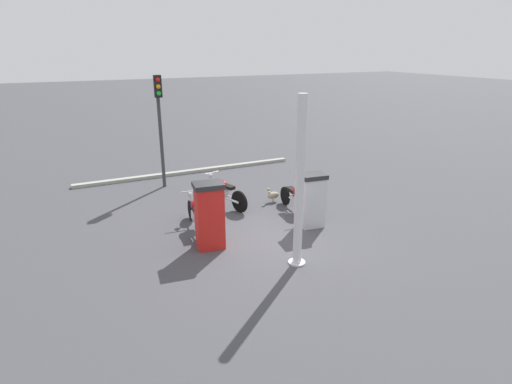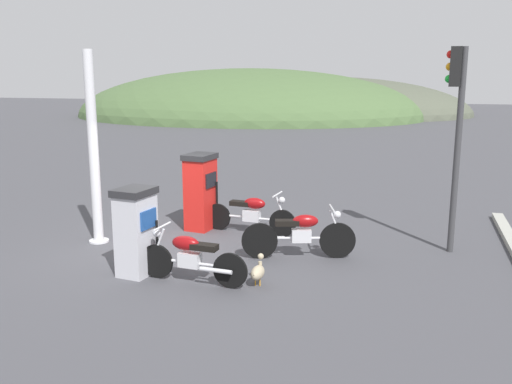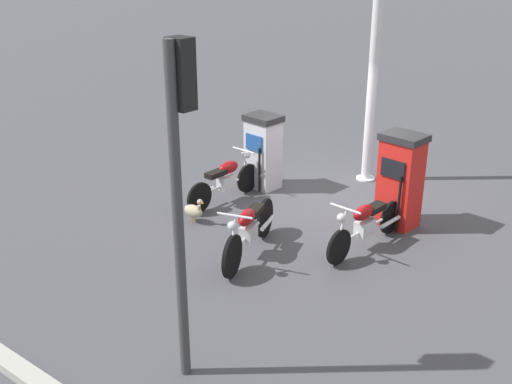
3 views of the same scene
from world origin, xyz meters
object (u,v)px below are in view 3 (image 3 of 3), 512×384
at_px(motorcycle_far_pump, 365,223).
at_px(motorcycle_near_pump, 226,179).
at_px(fuel_pump_near, 263,151).
at_px(motorcycle_extra, 249,229).
at_px(canopy_support_pole, 372,93).
at_px(roadside_traffic_light, 180,160).
at_px(fuel_pump_far, 400,180).
at_px(wandering_duck, 194,210).

bearing_deg(motorcycle_far_pump, motorcycle_near_pump, -92.48).
bearing_deg(fuel_pump_near, motorcycle_near_pump, -6.86).
distance_m(motorcycle_extra, canopy_support_pole, 4.42).
relative_size(motorcycle_near_pump, motorcycle_far_pump, 0.92).
xyz_separation_m(motorcycle_far_pump, motorcycle_extra, (1.36, -1.35, 0.02)).
relative_size(motorcycle_far_pump, motorcycle_extra, 1.01).
distance_m(roadside_traffic_light, canopy_support_pole, 7.04).
xyz_separation_m(fuel_pump_far, motorcycle_near_pump, (1.04, -3.11, -0.39)).
relative_size(fuel_pump_far, canopy_support_pole, 0.44).
height_order(motorcycle_near_pump, wandering_duck, motorcycle_near_pump).
height_order(fuel_pump_near, wandering_duck, fuel_pump_near).
relative_size(fuel_pump_near, fuel_pump_far, 0.90).
relative_size(fuel_pump_far, motorcycle_far_pump, 0.81).
height_order(motorcycle_far_pump, wandering_duck, motorcycle_far_pump).
bearing_deg(motorcycle_far_pump, roadside_traffic_light, -2.23).
xyz_separation_m(roadside_traffic_light, canopy_support_pole, (-6.87, -1.33, -0.79)).
distance_m(fuel_pump_near, motorcycle_far_pump, 3.20).
bearing_deg(fuel_pump_near, motorcycle_far_pump, 68.42).
xyz_separation_m(fuel_pump_near, motorcycle_extra, (2.53, 1.61, -0.29)).
xyz_separation_m(motorcycle_far_pump, roadside_traffic_light, (4.02, -0.16, 2.18)).
height_order(motorcycle_extra, wandering_duck, motorcycle_extra).
bearing_deg(motorcycle_near_pump, fuel_pump_near, 173.14).
height_order(fuel_pump_near, canopy_support_pole, canopy_support_pole).
height_order(motorcycle_near_pump, roadside_traffic_light, roadside_traffic_light).
bearing_deg(fuel_pump_far, canopy_support_pole, -138.01).
height_order(motorcycle_near_pump, canopy_support_pole, canopy_support_pole).
xyz_separation_m(motorcycle_near_pump, roadside_traffic_light, (4.16, 2.93, 2.18)).
relative_size(fuel_pump_near, motorcycle_far_pump, 0.73).
relative_size(fuel_pump_near, roadside_traffic_light, 0.39).
distance_m(motorcycle_near_pump, wandering_duck, 1.14).
xyz_separation_m(fuel_pump_near, roadside_traffic_light, (5.20, 2.81, 1.87)).
relative_size(fuel_pump_far, motorcycle_extra, 0.82).
height_order(motorcycle_extra, roadside_traffic_light, roadside_traffic_light).
relative_size(motorcycle_near_pump, wandering_duck, 3.86).
height_order(fuel_pump_far, motorcycle_near_pump, fuel_pump_far).
xyz_separation_m(motorcycle_extra, roadside_traffic_light, (2.67, 1.19, 2.16)).
bearing_deg(roadside_traffic_light, fuel_pump_far, 178.03).
relative_size(fuel_pump_near, canopy_support_pole, 0.39).
bearing_deg(canopy_support_pole, motorcycle_extra, 1.82).
distance_m(fuel_pump_near, wandering_duck, 2.21).
relative_size(fuel_pump_far, roadside_traffic_light, 0.44).
xyz_separation_m(motorcycle_near_pump, motorcycle_far_pump, (0.13, 3.09, -0.00)).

